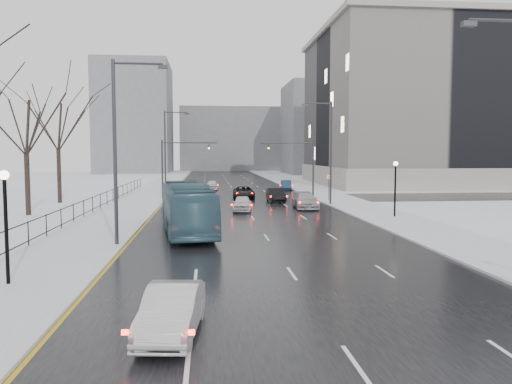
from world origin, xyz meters
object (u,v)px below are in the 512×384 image
object	(u,v)px
streetlight_l_near	(119,143)
streetlight_l_far	(167,148)
no_uturn_sign	(329,179)
lamppost_l	(5,210)
lamppost_r_mid	(395,181)
tree_park_d	(29,216)
mast_signal_right	(304,162)
streetlight_r_mid	(329,147)
sedan_center_far	(212,185)
sedan_right_cross	(244,192)
sedan_left_near	(172,311)
bus	(187,208)
sedan_right_near	(276,195)
sedan_center_near	(242,203)
sedan_right_far	(305,201)
mast_signal_left	(172,162)
tree_park_e	(60,204)
sedan_right_distant	(286,185)

from	to	relation	value
streetlight_l_near	streetlight_l_far	size ratio (longest dim) A/B	1.00
no_uturn_sign	lamppost_l	bearing A→B (deg)	-122.26
streetlight_l_near	lamppost_r_mid	bearing A→B (deg)	27.55
tree_park_d	mast_signal_right	bearing A→B (deg)	29.12
streetlight_r_mid	sedan_center_far	xyz separation A→B (m)	(-11.01, 21.35, -4.92)
mast_signal_right	sedan_center_far	bearing A→B (deg)	127.29
tree_park_d	sedan_right_cross	distance (m)	22.78
mast_signal_right	sedan_left_near	world-z (taller)	mast_signal_right
bus	tree_park_d	bearing A→B (deg)	136.11
streetlight_l_far	mast_signal_right	bearing A→B (deg)	-14.48
lamppost_r_mid	sedan_right_near	world-z (taller)	lamppost_r_mid
streetlight_r_mid	sedan_center_near	bearing A→B (deg)	-152.80
streetlight_l_near	lamppost_l	size ratio (longest dim) A/B	2.34
no_uturn_sign	sedan_left_near	bearing A→B (deg)	-110.01
tree_park_d	sedan_right_near	world-z (taller)	tree_park_d
sedan_right_far	streetlight_r_mid	bearing A→B (deg)	47.39
streetlight_l_far	sedan_center_near	xyz separation A→B (m)	(7.67, -16.45, -4.90)
sedan_left_near	lamppost_l	bearing A→B (deg)	145.15
bus	sedan_right_cross	bearing A→B (deg)	69.89
streetlight_l_near	streetlight_l_far	world-z (taller)	same
mast_signal_right	mast_signal_left	world-z (taller)	same
tree_park_d	mast_signal_left	xyz separation A→B (m)	(10.47, 14.00, 4.11)
sedan_right_far	streetlight_l_near	bearing A→B (deg)	-125.75
lamppost_l	sedan_left_near	distance (m)	8.87
tree_park_e	streetlight_l_far	bearing A→B (deg)	38.57
streetlight_l_near	no_uturn_sign	bearing A→B (deg)	54.11
bus	sedan_right_cross	distance (m)	23.83
streetlight_r_mid	sedan_right_distant	world-z (taller)	streetlight_r_mid
sedan_center_near	sedan_right_cross	xyz separation A→B (m)	(1.00, 12.00, 0.00)
bus	sedan_center_near	bearing A→B (deg)	61.78
mast_signal_left	sedan_center_far	bearing A→B (deg)	71.42
lamppost_r_mid	sedan_center_far	world-z (taller)	lamppost_r_mid
streetlight_r_mid	mast_signal_left	world-z (taller)	streetlight_r_mid
streetlight_r_mid	streetlight_l_far	bearing A→B (deg)	143.70
sedan_left_near	bus	world-z (taller)	bus
lamppost_l	streetlight_l_near	bearing A→B (deg)	70.50
streetlight_r_mid	sedan_right_far	world-z (taller)	streetlight_r_mid
sedan_center_near	sedan_center_far	distance (m)	25.91
tree_park_e	streetlight_l_far	world-z (taller)	streetlight_l_far
streetlight_l_near	sedan_center_near	size ratio (longest dim) A/B	2.52
tree_park_e	bus	size ratio (longest dim) A/B	1.19
tree_park_d	lamppost_r_mid	size ratio (longest dim) A/B	2.92
streetlight_l_far	sedan_right_far	distance (m)	20.63
no_uturn_sign	sedan_right_cross	size ratio (longest dim) A/B	0.55
streetlight_r_mid	streetlight_l_near	distance (m)	25.82
no_uturn_sign	streetlight_l_near	bearing A→B (deg)	-125.89
mast_signal_right	sedan_right_near	size ratio (longest dim) A/B	1.50
lamppost_l	mast_signal_left	bearing A→B (deg)	84.17
tree_park_d	lamppost_l	bearing A→B (deg)	-72.82
streetlight_l_far	sedan_right_cross	xyz separation A→B (m)	(8.67, -4.46, -4.90)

